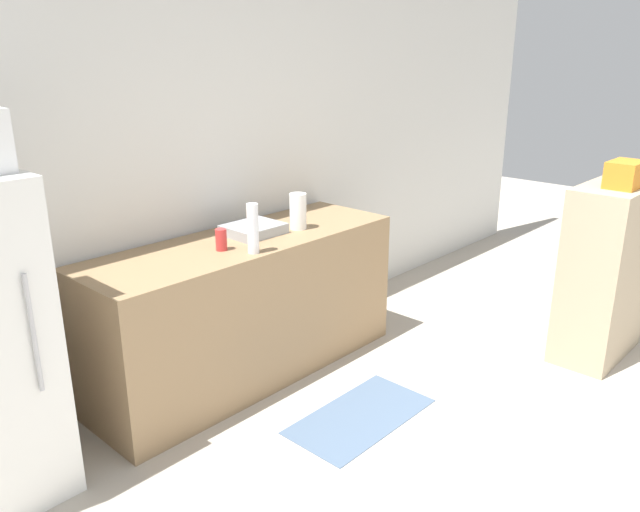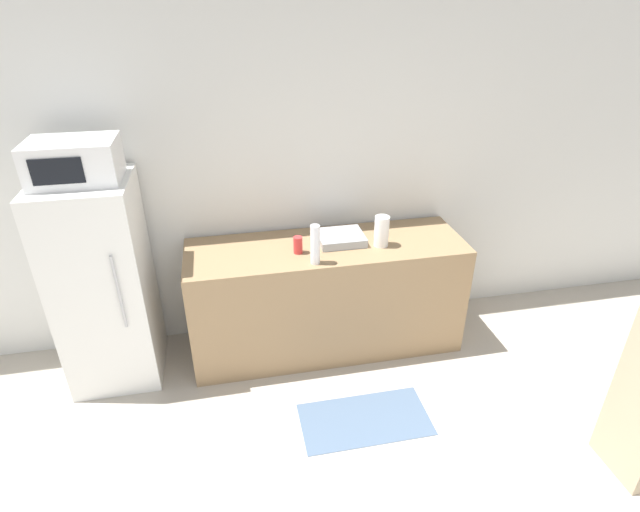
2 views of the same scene
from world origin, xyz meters
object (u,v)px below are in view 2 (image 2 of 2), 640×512
Objects in this scene: bottle_short at (298,245)px; paper_towel_roll at (382,231)px; bottle_tall at (315,245)px; microwave at (74,161)px; refrigerator at (104,284)px.

bottle_short is 0.55× the size of paper_towel_roll.
bottle_tall is 0.54m from paper_towel_roll.
bottle_tall is 0.20m from bottle_short.
microwave is 1.48m from bottle_short.
microwave is at bearing 177.07° from bottle_short.
bottle_tall reaches higher than paper_towel_roll.
bottle_tall is 2.28× the size of bottle_short.
paper_towel_roll is (0.51, 0.16, -0.03)m from bottle_tall.
paper_towel_roll reaches higher than bottle_short.
microwave is 1.55m from bottle_tall.
refrigerator is at bearing 170.49° from bottle_tall.
microwave is 2.28× the size of paper_towel_roll.
bottle_tall is at bearing -62.13° from bottle_short.
refrigerator reaches higher than paper_towel_roll.
refrigerator is 0.86m from microwave.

